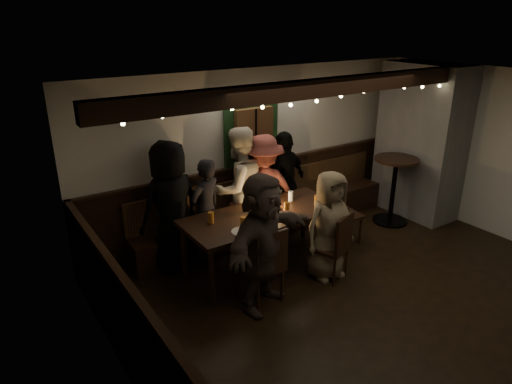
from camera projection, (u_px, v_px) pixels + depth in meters
room at (357, 171)px, 7.00m from camera, size 6.02×5.01×2.62m
dining_table at (264, 218)px, 6.21m from camera, size 2.24×0.96×0.97m
chair_near_left at (266, 262)px, 5.44m from camera, size 0.47×0.47×0.99m
chair_near_right at (336, 243)px, 5.95m from camera, size 0.55×0.55×0.94m
chair_end at (341, 210)px, 6.93m from camera, size 0.48×0.48×0.97m
high_top at (394, 182)px, 7.58m from camera, size 0.71×0.71×1.14m
person_a at (171, 206)px, 6.16m from camera, size 0.97×0.72×1.82m
person_b at (206, 210)px, 6.43m from camera, size 0.63×0.52×1.50m
person_c at (239, 189)px, 6.72m from camera, size 0.96×0.78×1.85m
person_d at (263, 190)px, 6.87m from camera, size 1.18×0.78×1.70m
person_e at (285, 183)px, 7.22m from camera, size 1.05×0.68×1.67m
person_f at (263, 242)px, 5.30m from camera, size 1.65×1.08×1.70m
person_g at (329, 226)px, 5.95m from camera, size 0.75×0.50×1.49m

